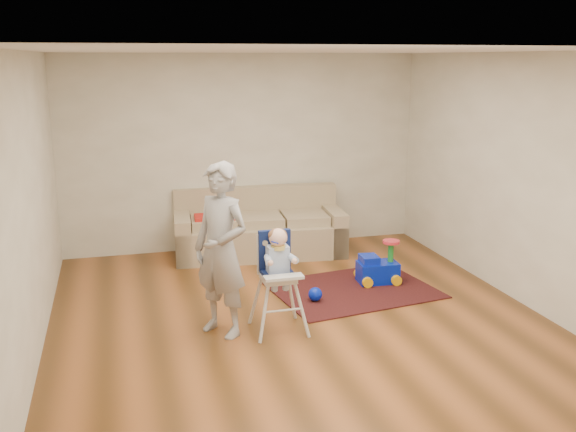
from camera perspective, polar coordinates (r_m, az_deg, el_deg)
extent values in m
plane|color=#513114|center=(6.76, 0.91, -9.05)|extent=(5.50, 5.50, 0.00)
cube|color=#BCB9A5|center=(8.99, -3.97, 5.63)|extent=(5.00, 0.04, 2.70)
cube|color=#BCB9A5|center=(6.16, -21.99, 0.83)|extent=(0.04, 5.50, 2.70)
cube|color=#BCB9A5|center=(7.44, 19.80, 3.12)|extent=(0.04, 5.50, 2.70)
cube|color=white|center=(6.23, 1.00, 14.49)|extent=(5.00, 5.50, 0.04)
cube|color=red|center=(8.57, -6.58, -0.08)|extent=(0.55, 0.38, 0.04)
cube|color=black|center=(7.56, 5.83, -6.53)|extent=(1.97, 1.59, 0.01)
sphere|color=#061EC2|center=(7.15, 2.44, -6.96)|extent=(0.15, 0.15, 0.15)
cylinder|color=#061EC2|center=(6.06, -1.19, -2.38)|extent=(0.01, 0.12, 0.01)
imported|color=gray|center=(6.16, -5.96, -3.04)|extent=(0.71, 0.74, 1.70)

